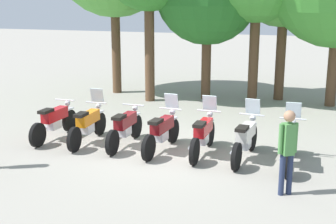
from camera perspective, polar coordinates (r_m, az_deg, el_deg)
name	(u,v)px	position (r m, az deg, el deg)	size (l,w,h in m)	color
ground_plane	(162,151)	(11.67, -0.80, -4.85)	(80.00, 80.00, 0.00)	gray
motorcycle_0	(55,121)	(12.95, -13.90, -1.05)	(0.62, 2.19, 0.99)	black
motorcycle_1	(88,124)	(12.40, -9.88, -1.43)	(0.62, 2.19, 1.37)	black
motorcycle_2	(125,127)	(12.00, -5.34, -1.86)	(0.62, 2.19, 0.99)	black
motorcycle_3	(162,131)	(11.55, -0.74, -2.36)	(0.62, 2.19, 1.37)	black
motorcycle_4	(203,134)	(11.34, 4.39, -2.71)	(0.62, 2.19, 1.37)	black
motorcycle_5	(246,138)	(11.10, 9.60, -3.23)	(0.62, 2.19, 1.37)	black
motorcycle_6	(290,144)	(10.91, 14.94, -3.81)	(0.62, 2.19, 1.37)	black
person_1	(288,146)	(9.12, 14.62, -4.11)	(0.37, 0.31, 1.70)	#232D4C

